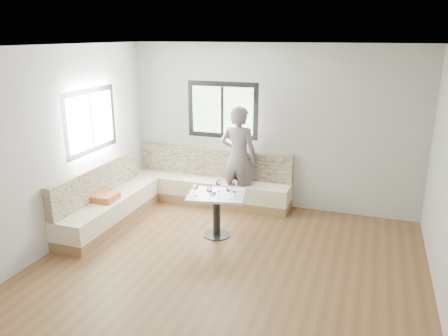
{
  "coord_description": "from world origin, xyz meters",
  "views": [
    {
      "loc": [
        1.62,
        -4.69,
        2.93
      ],
      "look_at": [
        -0.38,
        1.08,
        1.05
      ],
      "focal_mm": 35.0,
      "sensor_mm": 36.0,
      "label": 1
    }
  ],
  "objects": [
    {
      "name": "table",
      "position": [
        -0.46,
        0.98,
        0.5
      ],
      "size": [
        0.93,
        0.78,
        0.67
      ],
      "rotation": [
        0.0,
        0.0,
        0.19
      ],
      "color": "black",
      "rests_on": "ground"
    },
    {
      "name": "wine_glass_b",
      "position": [
        -0.49,
        0.76,
        0.81
      ],
      "size": [
        0.09,
        0.09,
        0.2
      ],
      "color": "white",
      "rests_on": "table"
    },
    {
      "name": "wine_glass_c",
      "position": [
        -0.23,
        0.87,
        0.81
      ],
      "size": [
        0.09,
        0.09,
        0.2
      ],
      "color": "white",
      "rests_on": "table"
    },
    {
      "name": "olive_ramekin",
      "position": [
        -0.52,
        0.98,
        0.69
      ],
      "size": [
        0.1,
        0.1,
        0.04
      ],
      "color": "white",
      "rests_on": "table"
    },
    {
      "name": "wine_glass_e",
      "position": [
        -0.24,
        1.14,
        0.81
      ],
      "size": [
        0.09,
        0.09,
        0.2
      ],
      "color": "white",
      "rests_on": "table"
    },
    {
      "name": "person",
      "position": [
        -0.5,
        2.18,
        0.9
      ],
      "size": [
        0.7,
        0.5,
        1.81
      ],
      "primitive_type": "imported",
      "rotation": [
        0.0,
        0.0,
        3.03
      ],
      "color": "#645C5E",
      "rests_on": "ground"
    },
    {
      "name": "room",
      "position": [
        -0.08,
        0.08,
        1.41
      ],
      "size": [
        5.01,
        5.01,
        2.81
      ],
      "color": "brown",
      "rests_on": "ground"
    },
    {
      "name": "wine_glass_d",
      "position": [
        -0.47,
        1.09,
        0.81
      ],
      "size": [
        0.09,
        0.09,
        0.2
      ],
      "color": "white",
      "rests_on": "table"
    },
    {
      "name": "banquette",
      "position": [
        -1.59,
        1.63,
        0.33
      ],
      "size": [
        2.9,
        2.8,
        0.95
      ],
      "color": "olive",
      "rests_on": "ground"
    },
    {
      "name": "wine_glass_a",
      "position": [
        -0.72,
        0.8,
        0.81
      ],
      "size": [
        0.09,
        0.09,
        0.2
      ],
      "color": "white",
      "rests_on": "table"
    }
  ]
}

